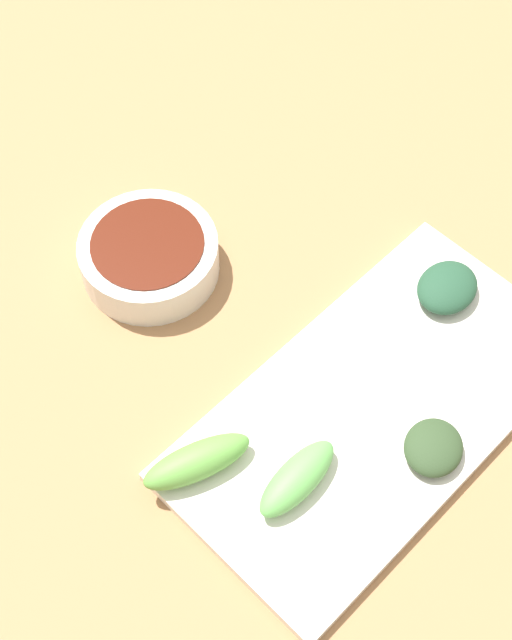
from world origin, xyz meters
The scene contains 7 objects.
tabletop centered at (0.00, 0.00, 0.01)m, with size 2.10×2.10×0.02m, color #A3764C.
sauce_bowl centered at (-0.11, -0.03, 0.04)m, with size 0.13×0.13×0.04m.
serving_plate centered at (0.13, 0.00, 0.03)m, with size 0.19×0.36×0.01m, color silver.
broccoli_leafy_0 centered at (0.19, 0.00, 0.04)m, with size 0.05×0.05×0.02m, color #304627.
broccoli_stalk_1 centered at (0.07, -0.14, 0.05)m, with size 0.03×0.09×0.03m, color #61A443.
broccoli_stalk_2 centered at (0.14, -0.10, 0.04)m, with size 0.03×0.08×0.03m, color #62B153.
broccoli_leafy_3 centered at (0.11, 0.13, 0.04)m, with size 0.05×0.06×0.02m, color #234B32.
Camera 1 is at (0.30, -0.31, 0.71)m, focal length 50.75 mm.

